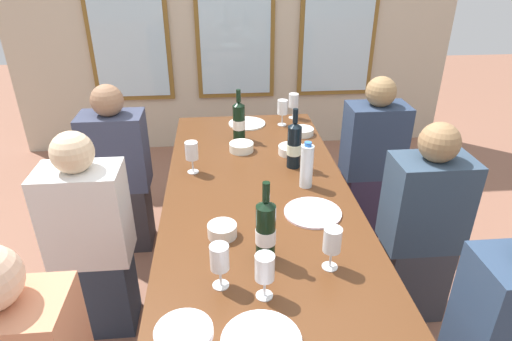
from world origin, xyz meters
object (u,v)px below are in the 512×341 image
object	(u,v)px
wine_glass_1	(282,108)
wine_glass_2	(220,258)
tasting_bowl_2	(222,230)
wine_glass_3	(294,102)
tasting_bowl_0	(291,150)
tasting_bowl_3	(302,131)
wine_glass_0	(192,151)
white_plate_0	(313,212)
seated_person_3	(421,230)
dining_table	(260,212)
tasting_bowl_1	(241,147)
water_bottle	(307,166)
wine_bottle_1	(239,121)
white_plate_1	(261,341)
wine_bottle_2	(294,145)
seated_person_2	(92,243)
white_plate_2	(247,124)
wine_glass_5	(265,269)
seated_person_5	(371,163)
wine_glass_4	(332,242)
seated_person_4	(119,175)
wine_bottle_0	(266,230)

from	to	relation	value
wine_glass_1	wine_glass_2	bearing A→B (deg)	-106.07
tasting_bowl_2	wine_glass_3	world-z (taller)	wine_glass_3
tasting_bowl_0	tasting_bowl_3	distance (m)	0.30
tasting_bowl_0	wine_glass_1	world-z (taller)	wine_glass_1
wine_glass_0	white_plate_0	bearing A→B (deg)	-39.38
wine_glass_1	seated_person_3	size ratio (longest dim) A/B	0.16
dining_table	tasting_bowl_2	bearing A→B (deg)	-123.78
tasting_bowl_1	water_bottle	size ratio (longest dim) A/B	0.59
dining_table	seated_person_3	xyz separation A→B (m)	(0.82, -0.02, -0.14)
tasting_bowl_3	wine_bottle_1	bearing A→B (deg)	-174.63
white_plate_0	white_plate_1	size ratio (longest dim) A/B	1.04
wine_bottle_2	seated_person_2	distance (m)	1.14
seated_person_2	white_plate_0	bearing A→B (deg)	-8.53
seated_person_2	wine_glass_3	bearing A→B (deg)	42.45
white_plate_2	wine_glass_1	bearing A→B (deg)	-8.26
wine_glass_5	seated_person_5	xyz separation A→B (m)	(0.87, 1.39, -0.33)
white_plate_0	wine_bottle_2	bearing A→B (deg)	91.18
seated_person_2	seated_person_5	bearing A→B (deg)	24.10
wine_glass_1	wine_glass_3	size ratio (longest dim) A/B	1.00
water_bottle	wine_glass_2	bearing A→B (deg)	-122.57
tasting_bowl_3	wine_glass_2	distance (m)	1.46
wine_bottle_2	wine_glass_0	bearing A→B (deg)	-177.97
wine_glass_4	seated_person_5	bearing A→B (deg)	64.29
white_plate_2	water_bottle	world-z (taller)	water_bottle
tasting_bowl_2	tasting_bowl_3	bearing A→B (deg)	63.10
seated_person_2	seated_person_4	size ratio (longest dim) A/B	1.00
white_plate_2	water_bottle	xyz separation A→B (m)	(0.23, -0.87, 0.11)
tasting_bowl_0	wine_glass_3	size ratio (longest dim) A/B	0.85
white_plate_0	seated_person_4	xyz separation A→B (m)	(-1.05, 0.87, -0.22)
tasting_bowl_2	wine_glass_5	bearing A→B (deg)	-69.39
white_plate_0	tasting_bowl_1	bearing A→B (deg)	111.81
tasting_bowl_1	wine_glass_4	xyz separation A→B (m)	(0.27, -1.07, 0.09)
wine_bottle_2	tasting_bowl_1	size ratio (longest dim) A/B	2.34
seated_person_3	wine_glass_0	bearing A→B (deg)	163.62
wine_glass_2	wine_glass_0	bearing A→B (deg)	98.43
dining_table	tasting_bowl_3	size ratio (longest dim) A/B	16.18
wine_glass_2	wine_glass_5	size ratio (longest dim) A/B	1.00
white_plate_0	wine_bottle_0	xyz separation A→B (m)	(-0.25, -0.30, 0.13)
white_plate_0	tasting_bowl_3	xyz separation A→B (m)	(0.12, 0.92, 0.02)
white_plate_1	seated_person_3	xyz separation A→B (m)	(0.90, 0.81, -0.22)
tasting_bowl_1	seated_person_2	world-z (taller)	seated_person_2
wine_glass_3	white_plate_0	bearing A→B (deg)	-95.26
white_plate_2	seated_person_2	world-z (taller)	seated_person_2
wine_bottle_0	wine_bottle_1	bearing A→B (deg)	91.74
dining_table	white_plate_1	bearing A→B (deg)	-95.30
dining_table	wine_glass_1	world-z (taller)	wine_glass_1
tasting_bowl_2	wine_glass_2	xyz separation A→B (m)	(-0.01, -0.30, 0.09)
tasting_bowl_2	wine_glass_1	world-z (taller)	wine_glass_1
wine_bottle_0	tasting_bowl_2	bearing A→B (deg)	135.03
dining_table	wine_glass_3	world-z (taller)	wine_glass_3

